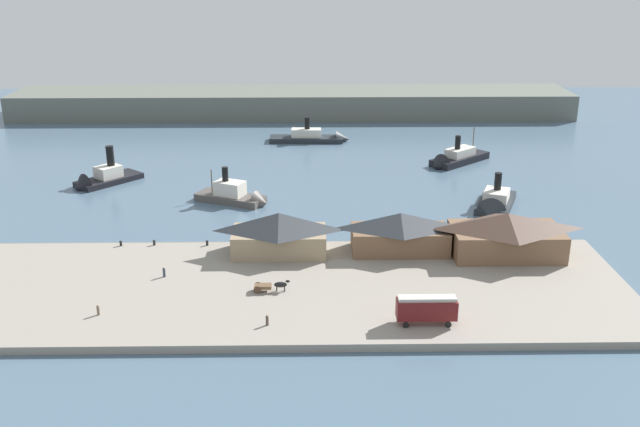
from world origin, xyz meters
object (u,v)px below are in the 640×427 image
(ferry_moored_west, at_px, (100,179))
(ferry_shed_west_terminal, at_px, (400,232))
(pedestrian_walking_east, at_px, (164,272))
(ferry_mid_harbor, at_px, (454,159))
(ferry_shed_central_terminal, at_px, (279,233))
(pedestrian_at_waters_edge, at_px, (98,310))
(pedestrian_standing_center, at_px, (456,311))
(pedestrian_near_cart, at_px, (267,320))
(ferry_near_quay, at_px, (237,196))
(street_tram, at_px, (427,308))
(ferry_departing_north, at_px, (317,138))
(mooring_post_west, at_px, (121,243))
(ferry_shed_customs_shed, at_px, (506,234))
(mooring_post_center_east, at_px, (154,243))
(ferry_approaching_west, at_px, (494,204))
(mooring_post_center_west, at_px, (207,243))
(horse_cart, at_px, (270,286))

(ferry_moored_west, bearing_deg, ferry_shed_west_terminal, -34.05)
(pedestrian_walking_east, height_order, ferry_mid_harbor, ferry_mid_harbor)
(ferry_shed_central_terminal, xyz_separation_m, pedestrian_at_waters_edge, (-25.06, -22.18, -2.97))
(ferry_shed_central_terminal, distance_m, pedestrian_standing_center, 35.03)
(pedestrian_near_cart, bearing_deg, ferry_shed_central_terminal, 88.29)
(ferry_near_quay, bearing_deg, street_tram, -60.60)
(ferry_departing_north, bearing_deg, mooring_post_west, -114.28)
(mooring_post_west, xyz_separation_m, ferry_near_quay, (18.17, 26.53, -0.17))
(pedestrian_walking_east, relative_size, ferry_moored_west, 0.11)
(pedestrian_standing_center, bearing_deg, ferry_shed_customs_shed, 59.88)
(pedestrian_at_waters_edge, distance_m, ferry_moored_west, 67.83)
(ferry_shed_west_terminal, distance_m, mooring_post_center_east, 43.41)
(ferry_shed_west_terminal, relative_size, ferry_moored_west, 1.04)
(ferry_shed_west_terminal, height_order, mooring_post_west, ferry_shed_west_terminal)
(pedestrian_walking_east, bearing_deg, mooring_post_west, 127.73)
(pedestrian_at_waters_edge, height_order, ferry_mid_harbor, ferry_mid_harbor)
(ferry_moored_west, bearing_deg, pedestrian_standing_center, -44.16)
(ferry_shed_west_terminal, xyz_separation_m, mooring_post_center_east, (-43.16, 3.43, -3.12))
(pedestrian_walking_east, bearing_deg, ferry_approaching_west, 29.08)
(mooring_post_west, height_order, ferry_departing_north, ferry_departing_north)
(mooring_post_center_west, distance_m, ferry_near_quay, 26.73)
(horse_cart, relative_size, mooring_post_west, 6.14)
(horse_cart, xyz_separation_m, ferry_moored_west, (-41.70, 58.29, -0.79))
(mooring_post_center_east, relative_size, ferry_approaching_west, 0.05)
(pedestrian_standing_center, xyz_separation_m, mooring_post_center_west, (-38.92, 26.91, -0.25))
(ferry_near_quay, bearing_deg, pedestrian_at_waters_edge, -106.04)
(ferry_near_quay, distance_m, ferry_mid_harbor, 59.37)
(mooring_post_center_east, distance_m, ferry_near_quay, 29.04)
(ferry_shed_central_terminal, distance_m, mooring_post_west, 28.61)
(pedestrian_walking_east, height_order, mooring_post_center_east, pedestrian_walking_east)
(ferry_shed_central_terminal, relative_size, pedestrian_standing_center, 10.65)
(ferry_near_quay, bearing_deg, mooring_post_center_west, -96.29)
(street_tram, bearing_deg, ferry_moored_west, 132.91)
(pedestrian_at_waters_edge, distance_m, ferry_near_quay, 54.48)
(street_tram, xyz_separation_m, mooring_post_center_west, (-34.30, 29.11, -1.98))
(mooring_post_center_west, relative_size, ferry_mid_harbor, 0.05)
(ferry_shed_west_terminal, bearing_deg, mooring_post_center_east, 175.45)
(ferry_shed_central_terminal, distance_m, mooring_post_center_west, 13.82)
(mooring_post_center_east, height_order, mooring_post_center_west, same)
(mooring_post_center_east, distance_m, ferry_moored_west, 44.35)
(pedestrian_at_waters_edge, bearing_deg, pedestrian_near_cart, -8.01)
(pedestrian_walking_east, relative_size, mooring_post_center_east, 1.91)
(mooring_post_west, bearing_deg, pedestrian_standing_center, -26.46)
(street_tram, relative_size, ferry_approaching_west, 0.48)
(mooring_post_center_east, bearing_deg, pedestrian_standing_center, -29.36)
(mooring_post_west, xyz_separation_m, ferry_departing_north, (35.74, 79.23, -0.50))
(ferry_mid_harbor, bearing_deg, horse_cart, -119.98)
(pedestrian_walking_east, xyz_separation_m, ferry_near_quay, (8.05, 39.60, -0.51))
(pedestrian_at_waters_edge, bearing_deg, mooring_post_center_west, 64.82)
(pedestrian_walking_east, relative_size, mooring_post_west, 1.91)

